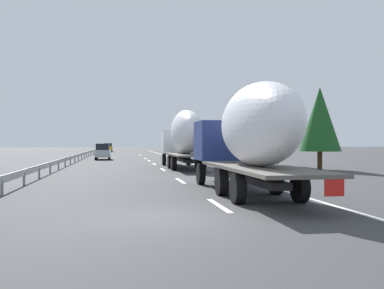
% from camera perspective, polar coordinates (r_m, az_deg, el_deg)
% --- Properties ---
extents(ground_plane, '(260.00, 260.00, 0.00)m').
position_cam_1_polar(ground_plane, '(52.26, -7.71, -1.97)').
color(ground_plane, '#38383A').
extents(lane_stripe_0, '(3.20, 0.20, 0.01)m').
position_cam_1_polar(lane_stripe_0, '(14.70, 3.47, -7.80)').
color(lane_stripe_0, white).
rests_on(lane_stripe_0, ground_plane).
extents(lane_stripe_1, '(3.20, 0.20, 0.01)m').
position_cam_1_polar(lane_stripe_1, '(23.84, -1.50, -4.68)').
color(lane_stripe_1, white).
rests_on(lane_stripe_1, ground_plane).
extents(lane_stripe_2, '(3.20, 0.20, 0.01)m').
position_cam_1_polar(lane_stripe_2, '(33.60, -3.77, -3.23)').
color(lane_stripe_2, white).
rests_on(lane_stripe_2, ground_plane).
extents(lane_stripe_3, '(3.20, 0.20, 0.01)m').
position_cam_1_polar(lane_stripe_3, '(41.98, -4.87, -2.52)').
color(lane_stripe_3, white).
rests_on(lane_stripe_3, ground_plane).
extents(lane_stripe_4, '(3.20, 0.20, 0.01)m').
position_cam_1_polar(lane_stripe_4, '(49.60, -5.55, -2.08)').
color(lane_stripe_4, white).
rests_on(lane_stripe_4, ground_plane).
extents(lane_stripe_5, '(3.20, 0.20, 0.01)m').
position_cam_1_polar(lane_stripe_5, '(56.40, -5.99, -1.79)').
color(lane_stripe_5, white).
rests_on(lane_stripe_5, ground_plane).
extents(lane_stripe_6, '(3.20, 0.20, 0.01)m').
position_cam_1_polar(lane_stripe_6, '(70.50, -6.65, -1.37)').
color(lane_stripe_6, white).
rests_on(lane_stripe_6, ground_plane).
extents(edge_line_right, '(110.00, 0.20, 0.01)m').
position_cam_1_polar(edge_line_right, '(57.65, -2.37, -1.75)').
color(edge_line_right, white).
rests_on(edge_line_right, ground_plane).
extents(truck_lead, '(13.46, 2.55, 4.52)m').
position_cam_1_polar(truck_lead, '(35.03, -1.04, 1.09)').
color(truck_lead, silver).
rests_on(truck_lead, ground_plane).
extents(truck_trailing, '(12.61, 2.55, 4.25)m').
position_cam_1_polar(truck_trailing, '(17.51, 7.36, 1.46)').
color(truck_trailing, navy).
rests_on(truck_trailing, ground_plane).
extents(car_silver_hatch, '(4.53, 1.73, 1.90)m').
position_cam_1_polar(car_silver_hatch, '(53.78, -11.40, -0.89)').
color(car_silver_hatch, '#ADB2B7').
rests_on(car_silver_hatch, ground_plane).
extents(car_yellow_coupe, '(4.44, 1.80, 1.84)m').
position_cam_1_polar(car_yellow_coupe, '(96.31, -10.73, -0.37)').
color(car_yellow_coupe, gold).
rests_on(car_yellow_coupe, ground_plane).
extents(road_sign, '(0.10, 0.90, 3.18)m').
position_cam_1_polar(road_sign, '(57.91, -1.21, 0.43)').
color(road_sign, gray).
rests_on(road_sign, ground_plane).
extents(tree_0, '(3.12, 3.12, 6.20)m').
position_cam_1_polar(tree_0, '(34.46, 16.11, 3.14)').
color(tree_0, '#472D19').
rests_on(tree_0, ground_plane).
extents(tree_1, '(2.98, 2.98, 6.24)m').
position_cam_1_polar(tree_1, '(38.99, 10.82, 2.96)').
color(tree_1, '#472D19').
rests_on(tree_1, ground_plane).
extents(tree_2, '(2.94, 2.94, 5.80)m').
position_cam_1_polar(tree_2, '(88.34, -0.36, 1.38)').
color(tree_2, '#472D19').
rests_on(tree_2, ground_plane).
extents(tree_3, '(3.52, 3.52, 6.76)m').
position_cam_1_polar(tree_3, '(98.78, -1.25, 1.59)').
color(tree_3, '#472D19').
rests_on(tree_3, ground_plane).
extents(tree_4, '(3.90, 3.90, 6.64)m').
position_cam_1_polar(tree_4, '(73.07, 0.35, 1.99)').
color(tree_4, '#472D19').
rests_on(tree_4, ground_plane).
extents(guardrail_median, '(94.00, 0.10, 0.76)m').
position_cam_1_polar(guardrail_median, '(55.41, -14.01, -1.25)').
color(guardrail_median, '#9EA0A5').
rests_on(guardrail_median, ground_plane).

